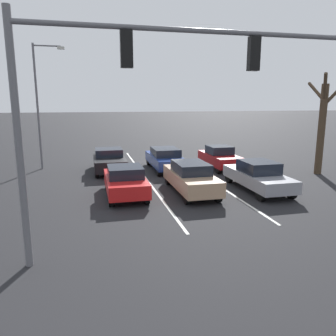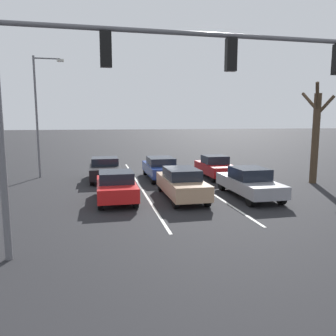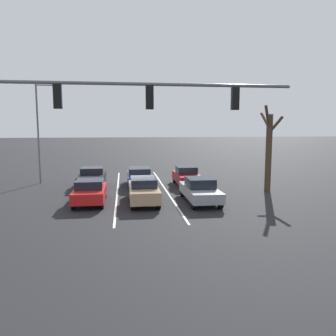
% 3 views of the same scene
% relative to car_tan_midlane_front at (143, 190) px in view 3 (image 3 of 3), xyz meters
% --- Properties ---
extents(ground_plane, '(240.00, 240.00, 0.00)m').
position_rel_car_tan_midlane_front_xyz_m(ground_plane, '(-0.10, -7.29, -0.78)').
color(ground_plane, black).
extents(lane_stripe_left_divider, '(0.12, 18.34, 0.01)m').
position_rel_car_tan_midlane_front_xyz_m(lane_stripe_left_divider, '(-1.86, -4.12, -0.78)').
color(lane_stripe_left_divider, silver).
rests_on(lane_stripe_left_divider, ground_plane).
extents(lane_stripe_center_divider, '(0.12, 18.34, 0.01)m').
position_rel_car_tan_midlane_front_xyz_m(lane_stripe_center_divider, '(1.67, -4.12, -0.78)').
color(lane_stripe_center_divider, silver).
rests_on(lane_stripe_center_divider, ground_plane).
extents(car_tan_midlane_front, '(1.72, 4.73, 1.53)m').
position_rel_car_tan_midlane_front_xyz_m(car_tan_midlane_front, '(0.00, 0.00, 0.00)').
color(car_tan_midlane_front, tan).
rests_on(car_tan_midlane_front, ground_plane).
extents(car_red_rightlane_front, '(1.81, 4.12, 1.45)m').
position_rel_car_tan_midlane_front_xyz_m(car_red_rightlane_front, '(3.23, -0.16, -0.04)').
color(car_red_rightlane_front, red).
rests_on(car_red_rightlane_front, ground_plane).
extents(car_gray_leftlane_front, '(1.81, 4.72, 1.51)m').
position_rel_car_tan_midlane_front_xyz_m(car_gray_leftlane_front, '(-3.46, 0.38, -0.02)').
color(car_gray_leftlane_front, gray).
rests_on(car_gray_leftlane_front, ground_plane).
extents(car_navy_midlane_second, '(1.85, 4.69, 1.45)m').
position_rel_car_tan_midlane_front_xyz_m(car_navy_midlane_second, '(-0.01, -5.69, -0.02)').
color(car_navy_midlane_second, navy).
rests_on(car_navy_midlane_second, ground_plane).
extents(car_black_rightlane_second, '(1.93, 4.35, 1.46)m').
position_rel_car_tan_midlane_front_xyz_m(car_black_rightlane_second, '(3.63, -6.00, -0.05)').
color(car_black_rightlane_second, black).
rests_on(car_black_rightlane_second, ground_plane).
extents(car_maroon_leftlane_second, '(1.72, 4.23, 1.51)m').
position_rel_car_tan_midlane_front_xyz_m(car_maroon_leftlane_second, '(-3.72, -5.29, -0.03)').
color(car_maroon_leftlane_second, maroon).
rests_on(car_maroon_leftlane_second, ground_plane).
extents(traffic_signal_gantry, '(12.70, 0.37, 6.73)m').
position_rel_car_tan_midlane_front_xyz_m(traffic_signal_gantry, '(2.35, 6.04, 4.36)').
color(traffic_signal_gantry, slate).
rests_on(traffic_signal_gantry, ground_plane).
extents(street_lamp_right_shoulder, '(1.97, 0.24, 8.06)m').
position_rel_car_tan_midlane_front_xyz_m(street_lamp_right_shoulder, '(7.78, -7.95, 3.87)').
color(street_lamp_right_shoulder, slate).
rests_on(street_lamp_right_shoulder, ground_plane).
extents(bare_tree_near, '(1.60, 2.67, 6.08)m').
position_rel_car_tan_midlane_front_xyz_m(bare_tree_near, '(-9.05, -2.28, 2.34)').
color(bare_tree_near, '#423323').
rests_on(bare_tree_near, ground_plane).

